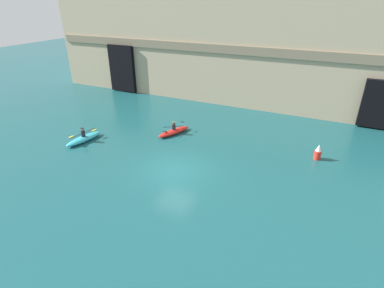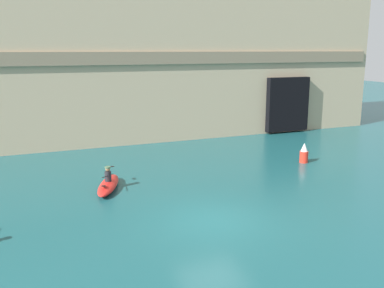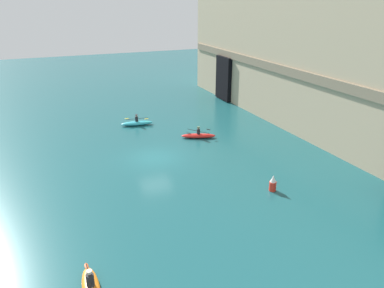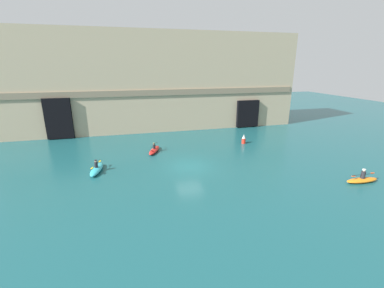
{
  "view_description": "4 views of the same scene",
  "coord_description": "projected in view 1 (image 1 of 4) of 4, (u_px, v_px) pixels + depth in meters",
  "views": [
    {
      "loc": [
        8.17,
        -14.72,
        10.23
      ],
      "look_at": [
        1.25,
        -0.07,
        2.21
      ],
      "focal_mm": 28.0,
      "sensor_mm": 36.0,
      "label": 1
    },
    {
      "loc": [
        -6.39,
        -13.46,
        6.19
      ],
      "look_at": [
        0.21,
        2.48,
        2.37
      ],
      "focal_mm": 40.0,
      "sensor_mm": 36.0,
      "label": 2
    },
    {
      "loc": [
        26.5,
        -7.99,
        12.08
      ],
      "look_at": [
        1.86,
        2.44,
        1.49
      ],
      "focal_mm": 35.0,
      "sensor_mm": 36.0,
      "label": 3
    },
    {
      "loc": [
        -5.49,
        -22.29,
        9.29
      ],
      "look_at": [
        1.02,
        3.03,
        1.23
      ],
      "focal_mm": 24.0,
      "sensor_mm": 36.0,
      "label": 4
    }
  ],
  "objects": [
    {
      "name": "ground_plane",
      "position": [
        175.0,
        170.0,
        19.59
      ],
      "size": [
        120.0,
        120.0,
        0.0
      ],
      "primitive_type": "plane",
      "color": "#195156"
    },
    {
      "name": "kayak_red",
      "position": [
        174.0,
        131.0,
        24.67
      ],
      "size": [
        1.87,
        3.17,
        1.06
      ],
      "rotation": [
        0.0,
        0.0,
        4.33
      ],
      "color": "red",
      "rests_on": "ground"
    },
    {
      "name": "kayak_cyan",
      "position": [
        84.0,
        138.0,
        23.4
      ],
      "size": [
        1.33,
        3.27,
        1.12
      ],
      "rotation": [
        0.0,
        0.0,
        4.55
      ],
      "color": "#33B2C6",
      "rests_on": "ground"
    },
    {
      "name": "marker_buoy",
      "position": [
        318.0,
        152.0,
        20.7
      ],
      "size": [
        0.47,
        0.47,
        1.12
      ],
      "color": "red",
      "rests_on": "ground"
    },
    {
      "name": "cliff_bluff",
      "position": [
        241.0,
        32.0,
        30.85
      ],
      "size": [
        42.55,
        7.46,
        13.82
      ],
      "color": "tan",
      "rests_on": "ground"
    }
  ]
}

